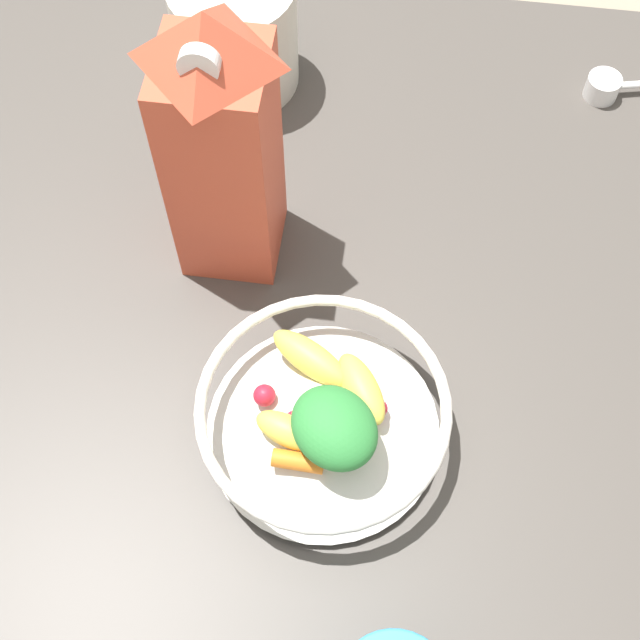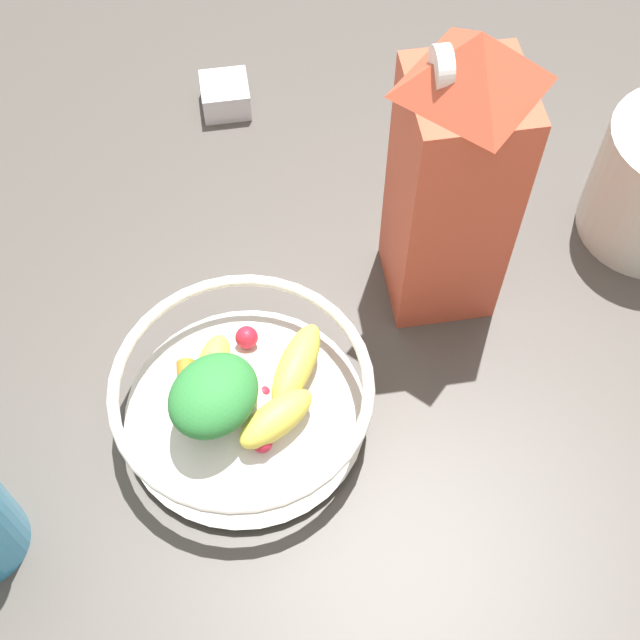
{
  "view_description": "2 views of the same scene",
  "coord_description": "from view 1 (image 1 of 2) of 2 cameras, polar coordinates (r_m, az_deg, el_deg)",
  "views": [
    {
      "loc": [
        0.16,
        -0.37,
        0.79
      ],
      "look_at": [
        0.11,
        0.01,
        0.09
      ],
      "focal_mm": 50.0,
      "sensor_mm": 36.0,
      "label": 1
    },
    {
      "loc": [
        0.46,
        -0.07,
        0.74
      ],
      "look_at": [
        0.07,
        -0.01,
        0.1
      ],
      "focal_mm": 50.0,
      "sensor_mm": 36.0,
      "label": 2
    }
  ],
  "objects": [
    {
      "name": "ground_plane",
      "position": [
        0.89,
        -7.08,
        -2.25
      ],
      "size": [
        6.0,
        6.0,
        0.0
      ],
      "primitive_type": "plane",
      "color": "gray"
    },
    {
      "name": "countertop",
      "position": [
        0.87,
        -7.23,
        -1.62
      ],
      "size": [
        0.98,
        0.98,
        0.04
      ],
      "color": "#47423D",
      "rests_on": "ground_plane"
    },
    {
      "name": "milk_carton",
      "position": [
        0.78,
        -6.32,
        11.04
      ],
      "size": [
        0.09,
        0.09,
        0.3
      ],
      "color": "#CC4C33",
      "rests_on": "countertop"
    },
    {
      "name": "yogurt_tub",
      "position": [
        0.99,
        -5.47,
        18.05
      ],
      "size": [
        0.13,
        0.13,
        0.23
      ],
      "color": "silver",
      "rests_on": "countertop"
    },
    {
      "name": "measuring_scoop",
      "position": [
        1.06,
        17.76,
        14.03
      ],
      "size": [
        0.08,
        0.04,
        0.03
      ],
      "color": "white",
      "rests_on": "countertop"
    },
    {
      "name": "fruit_bowl",
      "position": [
        0.76,
        0.24,
        -6.18
      ],
      "size": [
        0.22,
        0.22,
        0.09
      ],
      "color": "silver",
      "rests_on": "countertop"
    }
  ]
}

